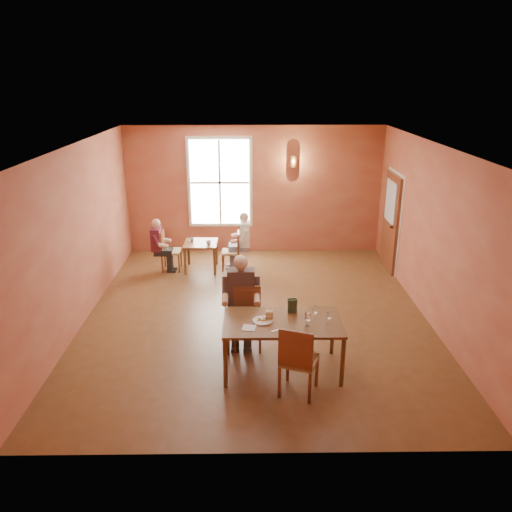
{
  "coord_description": "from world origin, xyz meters",
  "views": [
    {
      "loc": [
        -0.11,
        -8.07,
        4.05
      ],
      "look_at": [
        0.0,
        0.2,
        1.05
      ],
      "focal_mm": 35.0,
      "sensor_mm": 36.0,
      "label": 1
    }
  ],
  "objects_px": {
    "chair_diner_white": "(231,251)",
    "chair_diner_maroon": "(171,250)",
    "diner_white": "(232,243)",
    "diner_main": "(247,308)",
    "second_table": "(201,256)",
    "main_table": "(282,346)",
    "chair_diner_main": "(247,319)",
    "diner_maroon": "(170,245)",
    "chair_empty": "(299,359)"
  },
  "relations": [
    {
      "from": "chair_diner_main",
      "to": "chair_diner_white",
      "type": "xyz_separation_m",
      "value": [
        -0.37,
        3.37,
        -0.05
      ]
    },
    {
      "from": "main_table",
      "to": "diner_main",
      "type": "bearing_deg",
      "value": 128.88
    },
    {
      "from": "main_table",
      "to": "diner_maroon",
      "type": "distance_m",
      "value": 4.59
    },
    {
      "from": "diner_white",
      "to": "chair_diner_maroon",
      "type": "bearing_deg",
      "value": 90.0
    },
    {
      "from": "second_table",
      "to": "diner_white",
      "type": "relative_size",
      "value": 0.58
    },
    {
      "from": "chair_diner_main",
      "to": "chair_diner_maroon",
      "type": "distance_m",
      "value": 3.77
    },
    {
      "from": "diner_white",
      "to": "chair_diner_maroon",
      "type": "relative_size",
      "value": 1.36
    },
    {
      "from": "chair_empty",
      "to": "diner_maroon",
      "type": "height_order",
      "value": "diner_maroon"
    },
    {
      "from": "chair_empty",
      "to": "chair_diner_white",
      "type": "bearing_deg",
      "value": 123.04
    },
    {
      "from": "diner_main",
      "to": "chair_empty",
      "type": "bearing_deg",
      "value": 120.58
    },
    {
      "from": "chair_diner_white",
      "to": "diner_maroon",
      "type": "bearing_deg",
      "value": 90.0
    },
    {
      "from": "second_table",
      "to": "diner_maroon",
      "type": "xyz_separation_m",
      "value": [
        -0.68,
        0.0,
        0.26
      ]
    },
    {
      "from": "diner_main",
      "to": "chair_empty",
      "type": "distance_m",
      "value": 1.37
    },
    {
      "from": "chair_diner_main",
      "to": "chair_empty",
      "type": "bearing_deg",
      "value": 119.95
    },
    {
      "from": "main_table",
      "to": "diner_maroon",
      "type": "bearing_deg",
      "value": 118.72
    },
    {
      "from": "diner_main",
      "to": "second_table",
      "type": "xyz_separation_m",
      "value": [
        -1.02,
        3.4,
        -0.38
      ]
    },
    {
      "from": "chair_empty",
      "to": "second_table",
      "type": "bearing_deg",
      "value": 130.49
    },
    {
      "from": "main_table",
      "to": "diner_maroon",
      "type": "height_order",
      "value": "diner_maroon"
    },
    {
      "from": "chair_diner_main",
      "to": "diner_main",
      "type": "xyz_separation_m",
      "value": [
        0.0,
        -0.03,
        0.22
      ]
    },
    {
      "from": "second_table",
      "to": "chair_diner_white",
      "type": "distance_m",
      "value": 0.66
    },
    {
      "from": "chair_diner_maroon",
      "to": "diner_main",
      "type": "bearing_deg",
      "value": 26.19
    },
    {
      "from": "diner_maroon",
      "to": "diner_main",
      "type": "bearing_deg",
      "value": 26.6
    },
    {
      "from": "main_table",
      "to": "diner_white",
      "type": "relative_size",
      "value": 1.36
    },
    {
      "from": "diner_main",
      "to": "second_table",
      "type": "distance_m",
      "value": 3.58
    },
    {
      "from": "chair_empty",
      "to": "chair_diner_white",
      "type": "xyz_separation_m",
      "value": [
        -1.07,
        4.57,
        -0.08
      ]
    },
    {
      "from": "second_table",
      "to": "chair_diner_maroon",
      "type": "xyz_separation_m",
      "value": [
        -0.65,
        0.0,
        0.14
      ]
    },
    {
      "from": "chair_empty",
      "to": "chair_diner_maroon",
      "type": "xyz_separation_m",
      "value": [
        -2.37,
        4.57,
        -0.06
      ]
    },
    {
      "from": "chair_diner_white",
      "to": "chair_diner_maroon",
      "type": "relative_size",
      "value": 0.95
    },
    {
      "from": "chair_diner_main",
      "to": "diner_maroon",
      "type": "height_order",
      "value": "diner_maroon"
    },
    {
      "from": "chair_empty",
      "to": "second_table",
      "type": "relative_size",
      "value": 1.45
    },
    {
      "from": "main_table",
      "to": "diner_white",
      "type": "distance_m",
      "value": 4.12
    },
    {
      "from": "second_table",
      "to": "main_table",
      "type": "bearing_deg",
      "value": -69.25
    },
    {
      "from": "diner_white",
      "to": "chair_diner_maroon",
      "type": "height_order",
      "value": "diner_white"
    },
    {
      "from": "main_table",
      "to": "chair_empty",
      "type": "relative_size",
      "value": 1.63
    },
    {
      "from": "diner_white",
      "to": "chair_diner_white",
      "type": "bearing_deg",
      "value": 90.0
    },
    {
      "from": "chair_empty",
      "to": "diner_maroon",
      "type": "xyz_separation_m",
      "value": [
        -2.4,
        4.57,
        0.06
      ]
    },
    {
      "from": "chair_empty",
      "to": "main_table",
      "type": "bearing_deg",
      "value": 129.1
    },
    {
      "from": "main_table",
      "to": "second_table",
      "type": "xyz_separation_m",
      "value": [
        -1.52,
        4.02,
        -0.08
      ]
    },
    {
      "from": "chair_diner_white",
      "to": "second_table",
      "type": "bearing_deg",
      "value": 90.0
    },
    {
      "from": "chair_diner_main",
      "to": "diner_white",
      "type": "distance_m",
      "value": 3.39
    },
    {
      "from": "main_table",
      "to": "chair_diner_white",
      "type": "xyz_separation_m",
      "value": [
        -0.87,
        4.02,
        0.04
      ]
    },
    {
      "from": "chair_diner_main",
      "to": "chair_empty",
      "type": "distance_m",
      "value": 1.38
    },
    {
      "from": "chair_diner_maroon",
      "to": "diner_maroon",
      "type": "height_order",
      "value": "diner_maroon"
    },
    {
      "from": "chair_diner_main",
      "to": "diner_maroon",
      "type": "bearing_deg",
      "value": -63.2
    },
    {
      "from": "diner_main",
      "to": "chair_diner_main",
      "type": "bearing_deg",
      "value": -90.0
    },
    {
      "from": "second_table",
      "to": "chair_diner_maroon",
      "type": "distance_m",
      "value": 0.66
    },
    {
      "from": "chair_empty",
      "to": "chair_diner_maroon",
      "type": "height_order",
      "value": "chair_empty"
    },
    {
      "from": "chair_diner_main",
      "to": "second_table",
      "type": "xyz_separation_m",
      "value": [
        -1.02,
        3.37,
        -0.17
      ]
    },
    {
      "from": "main_table",
      "to": "diner_main",
      "type": "relative_size",
      "value": 1.2
    },
    {
      "from": "main_table",
      "to": "chair_diner_maroon",
      "type": "distance_m",
      "value": 4.57
    }
  ]
}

